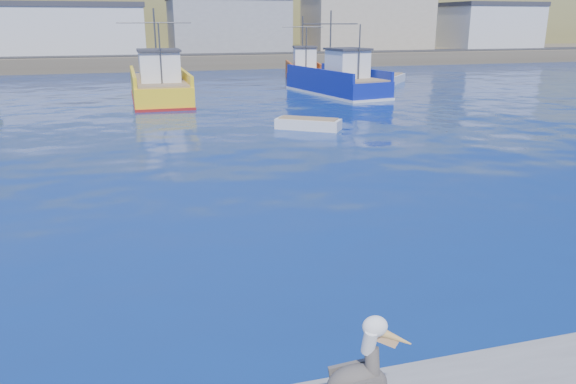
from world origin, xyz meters
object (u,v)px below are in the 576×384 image
object	(u,v)px
trawler_yellow_b	(160,86)
trawler_blue	(338,82)
pelican	(361,376)
boat_orange	(304,70)
skiff_mid	(308,125)
skiff_far	(391,80)

from	to	relation	value
trawler_yellow_b	trawler_blue	world-z (taller)	trawler_yellow_b
trawler_yellow_b	pelican	distance (m)	36.14
trawler_yellow_b	boat_orange	distance (m)	18.18
trawler_blue	skiff_mid	size ratio (longest dim) A/B	3.12
trawler_yellow_b	trawler_blue	bearing A→B (deg)	-0.78
skiff_far	skiff_mid	bearing A→B (deg)	-126.41
boat_orange	pelican	bearing A→B (deg)	-106.99
boat_orange	skiff_far	size ratio (longest dim) A/B	1.80
trawler_yellow_b	skiff_mid	world-z (taller)	trawler_yellow_b
trawler_yellow_b	skiff_far	size ratio (longest dim) A/B	2.52
trawler_yellow_b	skiff_mid	distance (m)	15.30
skiff_far	pelican	world-z (taller)	pelican
trawler_yellow_b	boat_orange	bearing A→B (deg)	37.21
skiff_far	pelican	size ratio (longest dim) A/B	2.99
skiff_mid	pelican	size ratio (longest dim) A/B	2.35
trawler_blue	boat_orange	distance (m)	11.20
trawler_blue	pelican	xyz separation A→B (m)	(-13.65, -35.95, 0.14)
trawler_yellow_b	skiff_far	bearing A→B (deg)	16.21
trawler_yellow_b	trawler_blue	distance (m)	13.73
trawler_yellow_b	pelican	size ratio (longest dim) A/B	7.52
boat_orange	pelican	xyz separation A→B (m)	(-14.40, -47.13, 0.14)
trawler_blue	trawler_yellow_b	bearing A→B (deg)	179.22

